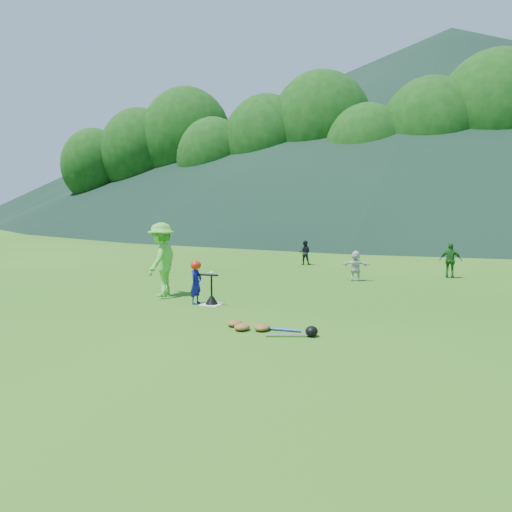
# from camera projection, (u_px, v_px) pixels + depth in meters

# --- Properties ---
(ground) EXTENTS (120.00, 120.00, 0.00)m
(ground) POSITION_uv_depth(u_px,v_px,m) (212.00, 305.00, 11.47)
(ground) COLOR #245D15
(ground) RESTS_ON ground
(home_plate) EXTENTS (0.45, 0.45, 0.02)m
(home_plate) POSITION_uv_depth(u_px,v_px,m) (212.00, 304.00, 11.47)
(home_plate) COLOR silver
(home_plate) RESTS_ON ground
(baseball) EXTENTS (0.08, 0.08, 0.08)m
(baseball) POSITION_uv_depth(u_px,v_px,m) (211.00, 273.00, 11.40)
(baseball) COLOR white
(baseball) RESTS_ON batting_tee
(batter_child) EXTENTS (0.25, 0.37, 0.99)m
(batter_child) POSITION_uv_depth(u_px,v_px,m) (196.00, 283.00, 11.55)
(batter_child) COLOR navy
(batter_child) RESTS_ON ground
(adult_coach) EXTENTS (0.90, 1.31, 1.85)m
(adult_coach) POSITION_uv_depth(u_px,v_px,m) (162.00, 259.00, 12.55)
(adult_coach) COLOR #58CA3B
(adult_coach) RESTS_ON ground
(fielder_b) EXTENTS (0.53, 0.45, 0.94)m
(fielder_b) POSITION_uv_depth(u_px,v_px,m) (305.00, 253.00, 19.22)
(fielder_b) COLOR black
(fielder_b) RESTS_ON ground
(fielder_c) EXTENTS (0.66, 0.28, 1.12)m
(fielder_c) POSITION_uv_depth(u_px,v_px,m) (451.00, 260.00, 15.66)
(fielder_c) COLOR #1D5C1B
(fielder_c) RESTS_ON ground
(fielder_d) EXTENTS (0.89, 0.44, 0.92)m
(fielder_d) POSITION_uv_depth(u_px,v_px,m) (356.00, 266.00, 15.06)
(fielder_d) COLOR silver
(fielder_d) RESTS_ON ground
(batting_tee) EXTENTS (0.30, 0.30, 0.68)m
(batting_tee) POSITION_uv_depth(u_px,v_px,m) (212.00, 299.00, 11.46)
(batting_tee) COLOR black
(batting_tee) RESTS_ON home_plate
(batter_gear) EXTENTS (0.73, 0.26, 0.35)m
(batter_gear) POSITION_uv_depth(u_px,v_px,m) (197.00, 266.00, 11.50)
(batter_gear) COLOR red
(batter_gear) RESTS_ON ground
(equipment_pile) EXTENTS (1.80, 0.66, 0.19)m
(equipment_pile) POSITION_uv_depth(u_px,v_px,m) (262.00, 327.00, 9.08)
(equipment_pile) COLOR olive
(equipment_pile) RESTS_ON ground
(outfield_fence) EXTENTS (70.07, 0.08, 1.33)m
(outfield_fence) POSITION_uv_depth(u_px,v_px,m) (397.00, 227.00, 36.83)
(outfield_fence) COLOR gray
(outfield_fence) RESTS_ON ground
(tree_line) EXTENTS (70.04, 11.40, 14.82)m
(tree_line) POSITION_uv_depth(u_px,v_px,m) (413.00, 134.00, 41.28)
(tree_line) COLOR #382314
(tree_line) RESTS_ON ground
(distant_hills) EXTENTS (155.00, 140.00, 32.00)m
(distant_hills) POSITION_uv_depth(u_px,v_px,m) (401.00, 133.00, 87.35)
(distant_hills) COLOR black
(distant_hills) RESTS_ON ground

